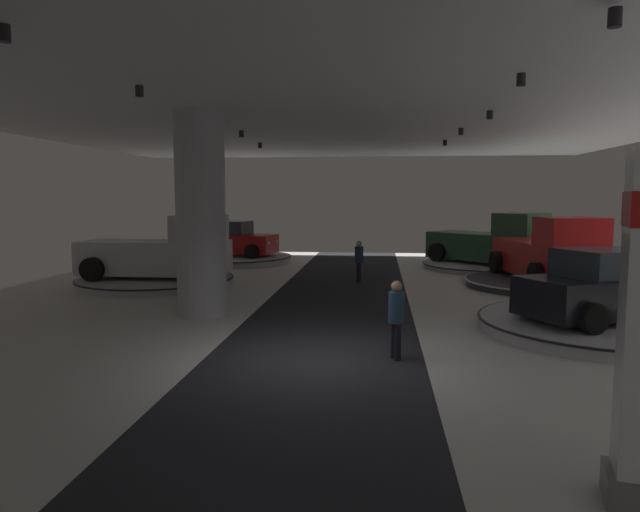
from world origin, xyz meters
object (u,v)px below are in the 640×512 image
object	(u,v)px
visitor_walking_near	(359,259)
pickup_truck_far_left	(164,252)
display_platform_mid_right	(605,325)
display_platform_far_right	(546,283)
visitor_walking_far	(396,315)
pickup_truck_deep_right	(493,243)
display_platform_far_left	(156,280)
display_platform_deep_right	(486,265)
pickup_truck_far_right	(551,255)
display_car_mid_right	(606,288)
display_car_deep_left	(232,240)
column_left	(201,215)
display_platform_deep_left	(233,259)

from	to	relation	value
visitor_walking_near	pickup_truck_far_left	bearing A→B (deg)	-170.32
display_platform_mid_right	display_platform_far_right	xyz separation A→B (m)	(0.57, 7.00, -0.02)
pickup_truck_far_left	visitor_walking_far	xyz separation A→B (m)	(8.25, -8.99, -0.29)
pickup_truck_deep_right	display_platform_mid_right	distance (m)	12.13
display_platform_far_left	display_platform_mid_right	xyz separation A→B (m)	(13.63, -6.15, 0.02)
display_platform_deep_right	pickup_truck_far_right	xyz separation A→B (m)	(1.20, -5.63, 1.07)
display_platform_mid_right	display_car_mid_right	size ratio (longest dim) A/B	1.30
display_platform_far_right	display_car_deep_left	distance (m)	14.71
pickup_truck_far_left	display_car_deep_left	distance (m)	7.31
column_left	display_car_deep_left	xyz separation A→B (m)	(-2.39, 12.41, -1.66)
visitor_walking_far	display_platform_far_left	bearing A→B (deg)	133.63
display_car_mid_right	column_left	bearing A→B (deg)	174.26
column_left	pickup_truck_far_left	distance (m)	6.19
column_left	display_car_mid_right	bearing A→B (deg)	-5.74
display_car_deep_left	visitor_walking_near	distance (m)	8.86
display_platform_deep_right	display_platform_mid_right	bearing A→B (deg)	-87.27
display_platform_mid_right	visitor_walking_far	bearing A→B (deg)	-150.70
display_car_deep_left	display_platform_deep_left	bearing A→B (deg)	-10.18
display_car_mid_right	display_platform_far_right	size ratio (longest dim) A/B	0.80
column_left	display_platform_far_right	world-z (taller)	column_left
display_platform_far_right	display_platform_far_left	bearing A→B (deg)	-176.58
display_platform_far_right	visitor_walking_near	world-z (taller)	visitor_walking_near
display_platform_deep_right	display_car_deep_left	xyz separation A→B (m)	(-12.04, 1.12, 0.96)
display_platform_mid_right	display_platform_far_right	bearing A→B (deg)	85.35
column_left	display_platform_far_right	distance (m)	12.62
column_left	display_platform_deep_left	xyz separation A→B (m)	(-2.36, 12.41, -2.57)
display_platform_far_left	column_left	bearing A→B (deg)	-56.55
column_left	display_platform_far_left	bearing A→B (deg)	123.45
display_platform_deep_left	display_platform_far_left	bearing A→B (deg)	-98.07
visitor_walking_near	display_car_deep_left	bearing A→B (deg)	136.89
pickup_truck_deep_right	display_car_mid_right	xyz separation A→B (m)	(0.33, -12.09, -0.10)
column_left	visitor_walking_far	bearing A→B (deg)	-36.66
pickup_truck_deep_right	display_car_mid_right	world-z (taller)	pickup_truck_deep_right
pickup_truck_deep_right	pickup_truck_far_left	bearing A→B (deg)	-155.40
pickup_truck_deep_right	display_car_deep_left	bearing A→B (deg)	173.74
pickup_truck_far_left	display_platform_far_right	xyz separation A→B (m)	(13.88, 0.85, -1.05)
column_left	display_platform_far_left	size ratio (longest dim) A/B	0.97
display_platform_far_right	display_car_deep_left	xyz separation A→B (m)	(-13.20, 6.43, 0.94)
pickup_truck_far_left	pickup_truck_far_right	xyz separation A→B (m)	(13.92, 0.53, 0.00)
display_platform_far_right	visitor_walking_far	distance (m)	11.36
pickup_truck_deep_right	display_platform_far_left	bearing A→B (deg)	-155.92
display_platform_deep_right	display_platform_mid_right	xyz separation A→B (m)	(0.59, -12.31, 0.04)
visitor_walking_near	visitor_walking_far	world-z (taller)	same
visitor_walking_near	pickup_truck_deep_right	bearing A→B (deg)	39.06
column_left	visitor_walking_far	distance (m)	6.71
display_platform_far_left	display_car_mid_right	xyz separation A→B (m)	(13.60, -6.16, 0.92)
pickup_truck_deep_right	display_car_mid_right	distance (m)	12.10
display_platform_deep_right	pickup_truck_far_left	bearing A→B (deg)	-154.18
display_car_deep_left	visitor_walking_far	distance (m)	17.94
visitor_walking_near	visitor_walking_far	bearing A→B (deg)	-83.84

